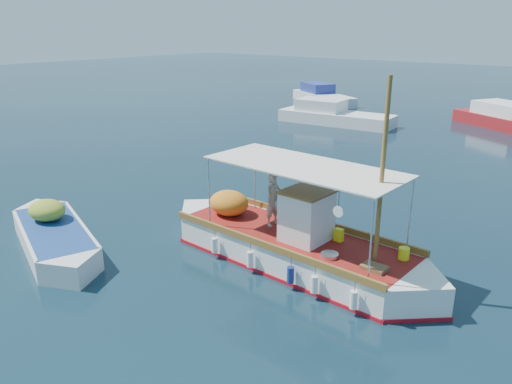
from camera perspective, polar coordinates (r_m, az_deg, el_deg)
The scene contains 5 objects.
ground at distance 15.13m, azimuth 2.59°, elevation -6.69°, with size 160.00×160.00×0.00m, color black.
fishing_caique at distance 14.29m, azimuth 3.99°, elevation -6.13°, with size 9.16×2.84×5.59m.
dinghy at distance 16.38m, azimuth -22.06°, elevation -4.88°, with size 5.77×3.11×1.50m.
bg_boat_nw at distance 34.91m, azimuth 8.78°, elevation 8.54°, with size 7.98×3.11×1.80m.
bg_boat_far_w at distance 44.47m, azimuth 7.56°, elevation 10.72°, with size 7.49×5.64×1.80m.
Camera 1 is at (8.01, -11.10, 6.46)m, focal length 35.00 mm.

